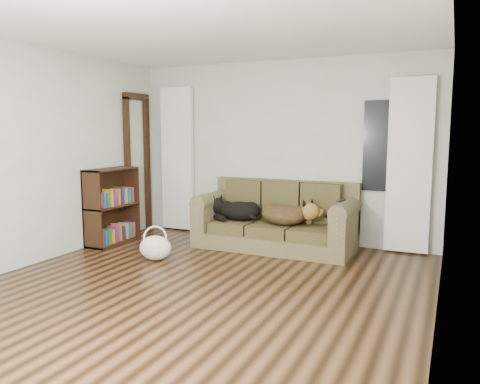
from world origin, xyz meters
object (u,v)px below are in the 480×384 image
at_px(dog_shepherd, 286,214).
at_px(bookshelf, 112,208).
at_px(sofa, 275,215).
at_px(dog_black_lab, 237,211).
at_px(tote_bag, 155,247).

bearing_deg(dog_shepherd, bookshelf, 30.84).
distance_m(sofa, bookshelf, 2.33).
relative_size(dog_black_lab, bookshelf, 0.59).
bearing_deg(tote_bag, bookshelf, 155.00).
relative_size(dog_shepherd, bookshelf, 0.62).
xyz_separation_m(sofa, dog_black_lab, (-0.57, -0.02, 0.03)).
relative_size(dog_black_lab, dog_shepherd, 0.95).
bearing_deg(tote_bag, dog_black_lab, 64.19).
relative_size(sofa, tote_bag, 5.07).
distance_m(dog_black_lab, dog_shepherd, 0.75).
bearing_deg(dog_shepherd, tote_bag, 56.83).
height_order(sofa, bookshelf, bookshelf).
distance_m(sofa, dog_black_lab, 0.57).
bearing_deg(sofa, dog_black_lab, -178.37).
bearing_deg(bookshelf, sofa, 21.65).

